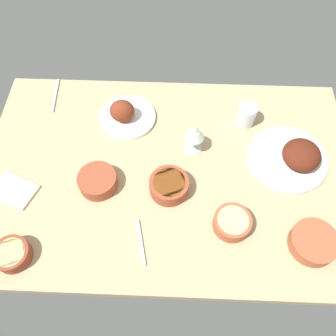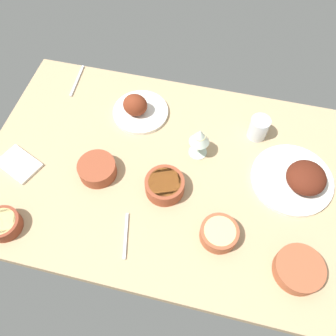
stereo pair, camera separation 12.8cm
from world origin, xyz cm
name	(u,v)px [view 1 (the left image)]	position (x,y,z in cm)	size (l,w,h in cm)	color
dining_table	(168,173)	(0.00, 0.00, 2.00)	(140.00, 90.00, 4.00)	tan
plate_center_main	(295,157)	(47.09, 5.96, 7.35)	(29.85, 29.85, 9.80)	white
plate_near_viewer	(125,114)	(-18.25, 23.80, 7.23)	(22.78, 22.78, 10.41)	white
bowl_cream	(314,242)	(48.55, -26.69, 6.76)	(15.52, 15.52, 5.04)	#A35133
bowl_soup	(169,185)	(0.69, -7.95, 7.26)	(14.08, 14.08, 6.01)	brown
bowl_onions	(98,181)	(-25.01, -6.94, 7.01)	(13.91, 13.91, 5.53)	brown
bowl_pasta	(12,254)	(-48.63, -34.45, 6.72)	(11.71, 11.71, 4.96)	brown
bowl_potatoes	(232,222)	(22.37, -20.93, 6.86)	(12.75, 12.75, 5.25)	#A35133
wine_glass	(194,133)	(9.27, 10.62, 13.93)	(7.60, 7.60, 14.00)	silver
water_tumbler	(247,115)	(30.31, 24.20, 8.68)	(7.52, 7.52, 9.36)	silver
folded_napkin	(14,190)	(-55.29, -10.59, 4.60)	(15.43, 10.45, 1.20)	white
fork_loose	(141,242)	(-7.86, -28.10, 4.40)	(16.02, 0.90, 0.80)	silver
spoon_loose	(55,95)	(-49.71, 35.23, 4.40)	(18.43, 0.90, 0.80)	silver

